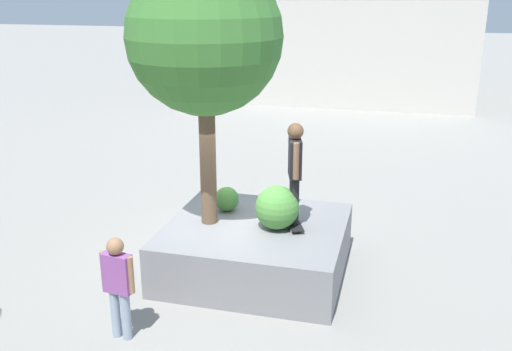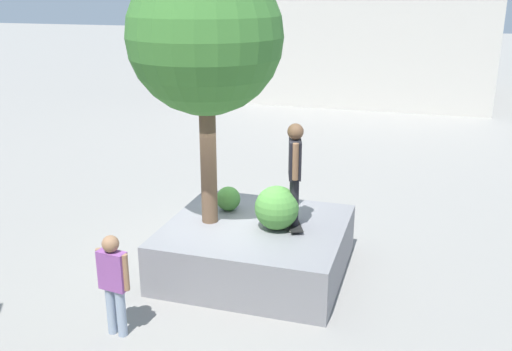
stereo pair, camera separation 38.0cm
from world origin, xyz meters
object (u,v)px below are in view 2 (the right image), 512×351
at_px(planter_ledge, 256,248).
at_px(pedestrian_crossing, 113,279).
at_px(plaza_tree, 205,38).
at_px(skateboarder, 295,167).
at_px(skateboard, 293,223).

height_order(planter_ledge, pedestrian_crossing, pedestrian_crossing).
bearing_deg(plaza_tree, skateboarder, -172.25).
xyz_separation_m(planter_ledge, skateboard, (-0.64, -0.12, 0.50)).
height_order(planter_ledge, plaza_tree, plaza_tree).
bearing_deg(plaza_tree, planter_ledge, -174.18).
bearing_deg(plaza_tree, pedestrian_crossing, 77.52).
xyz_separation_m(planter_ledge, skateboarder, (-0.64, -0.12, 1.52)).
distance_m(skateboarder, pedestrian_crossing, 3.43).
distance_m(planter_ledge, skateboard, 0.82).
bearing_deg(pedestrian_crossing, planter_ledge, -118.69).
height_order(skateboard, pedestrian_crossing, pedestrian_crossing).
relative_size(planter_ledge, skateboarder, 1.75).
bearing_deg(plaza_tree, skateboard, -172.25).
distance_m(planter_ledge, plaza_tree, 3.69).
xyz_separation_m(skateboard, pedestrian_crossing, (1.99, 2.59, -0.04)).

